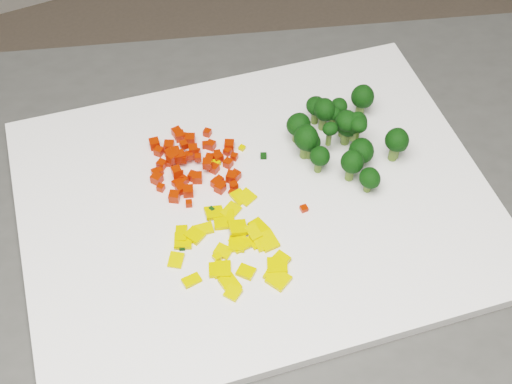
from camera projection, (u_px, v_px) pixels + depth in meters
name	position (u px, v px, depth m)	size (l,w,h in m)	color
cutting_board	(256.00, 202.00, 0.78)	(0.50, 0.39, 0.01)	white
carrot_pile	(191.00, 159.00, 0.79)	(0.11, 0.11, 0.03)	red
pepper_pile	(236.00, 242.00, 0.73)	(0.13, 0.13, 0.02)	#EAB80C
broccoli_pile	(346.00, 130.00, 0.79)	(0.13, 0.13, 0.06)	black
carrot_cube_0	(184.00, 180.00, 0.78)	(0.01, 0.01, 0.01)	red
carrot_cube_1	(188.00, 191.00, 0.77)	(0.01, 0.01, 0.01)	red
carrot_cube_2	(176.00, 171.00, 0.78)	(0.01, 0.01, 0.01)	red
carrot_cube_3	(183.00, 158.00, 0.79)	(0.01, 0.01, 0.01)	red
carrot_cube_4	(174.00, 197.00, 0.77)	(0.01, 0.01, 0.01)	red
carrot_cube_5	(182.00, 188.00, 0.78)	(0.01, 0.01, 0.01)	red
carrot_cube_6	(161.00, 188.00, 0.78)	(0.01, 0.01, 0.01)	red
carrot_cube_7	(216.00, 183.00, 0.78)	(0.01, 0.01, 0.01)	red
carrot_cube_8	(229.00, 145.00, 0.81)	(0.01, 0.01, 0.01)	red
carrot_cube_9	(198.00, 158.00, 0.80)	(0.01, 0.01, 0.01)	red
carrot_cube_10	(227.00, 152.00, 0.81)	(0.01, 0.01, 0.01)	red
carrot_cube_11	(218.00, 157.00, 0.80)	(0.01, 0.01, 0.01)	red
carrot_cube_12	(217.00, 154.00, 0.81)	(0.01, 0.01, 0.01)	red
carrot_cube_13	(177.00, 132.00, 0.83)	(0.01, 0.01, 0.01)	red
carrot_cube_14	(160.00, 171.00, 0.79)	(0.01, 0.01, 0.01)	red
carrot_cube_15	(193.00, 176.00, 0.79)	(0.01, 0.01, 0.01)	red
carrot_cube_16	(169.00, 162.00, 0.80)	(0.01, 0.01, 0.01)	red
carrot_cube_17	(177.00, 135.00, 0.83)	(0.01, 0.01, 0.01)	red
carrot_cube_18	(162.00, 164.00, 0.80)	(0.01, 0.01, 0.01)	red
carrot_cube_19	(184.00, 145.00, 0.80)	(0.01, 0.01, 0.01)	red
carrot_cube_20	(219.00, 180.00, 0.78)	(0.01, 0.01, 0.01)	red
carrot_cube_21	(233.00, 186.00, 0.78)	(0.01, 0.01, 0.01)	red
carrot_cube_22	(189.00, 204.00, 0.76)	(0.01, 0.01, 0.01)	red
carrot_cube_23	(154.00, 144.00, 0.82)	(0.01, 0.01, 0.01)	red
carrot_cube_24	(220.00, 188.00, 0.78)	(0.01, 0.01, 0.01)	red
carrot_cube_25	(176.00, 183.00, 0.78)	(0.01, 0.01, 0.01)	red
carrot_cube_26	(173.00, 155.00, 0.81)	(0.01, 0.01, 0.01)	red
carrot_cube_27	(193.00, 150.00, 0.80)	(0.01, 0.01, 0.01)	red
carrot_cube_28	(214.00, 168.00, 0.79)	(0.01, 0.01, 0.01)	red
carrot_cube_29	(172.00, 151.00, 0.81)	(0.01, 0.01, 0.01)	red
carrot_cube_30	(180.00, 156.00, 0.79)	(0.01, 0.01, 0.01)	red
carrot_cube_31	(228.00, 163.00, 0.80)	(0.01, 0.01, 0.01)	red
carrot_cube_32	(157.00, 179.00, 0.78)	(0.01, 0.01, 0.01)	red
carrot_cube_33	(205.00, 145.00, 0.82)	(0.01, 0.01, 0.01)	red
carrot_cube_34	(232.00, 177.00, 0.79)	(0.01, 0.01, 0.01)	red
carrot_cube_35	(235.00, 175.00, 0.79)	(0.01, 0.01, 0.01)	red
carrot_cube_36	(210.00, 158.00, 0.80)	(0.01, 0.01, 0.01)	red
carrot_cube_37	(178.00, 183.00, 0.78)	(0.01, 0.01, 0.01)	red
carrot_cube_38	(180.00, 136.00, 0.82)	(0.01, 0.01, 0.01)	red
carrot_cube_39	(195.00, 154.00, 0.81)	(0.01, 0.01, 0.01)	red
carrot_cube_40	(172.00, 157.00, 0.79)	(0.01, 0.01, 0.01)	red
carrot_cube_41	(171.00, 154.00, 0.81)	(0.01, 0.01, 0.01)	red
carrot_cube_42	(169.00, 146.00, 0.81)	(0.01, 0.01, 0.01)	red
carrot_cube_43	(175.00, 152.00, 0.80)	(0.01, 0.01, 0.01)	red
carrot_cube_44	(189.00, 155.00, 0.80)	(0.01, 0.01, 0.01)	red
carrot_cube_45	(207.00, 133.00, 0.83)	(0.01, 0.01, 0.01)	red
carrot_cube_46	(190.00, 139.00, 0.82)	(0.01, 0.01, 0.01)	red
carrot_cube_47	(155.00, 172.00, 0.79)	(0.01, 0.01, 0.01)	red
carrot_cube_48	(159.00, 151.00, 0.81)	(0.01, 0.01, 0.01)	red
carrot_cube_49	(207.00, 164.00, 0.79)	(0.01, 0.01, 0.01)	red
carrot_cube_50	(197.00, 178.00, 0.78)	(0.01, 0.01, 0.01)	red
carrot_cube_51	(185.00, 137.00, 0.82)	(0.01, 0.01, 0.01)	red
carrot_cube_52	(179.00, 177.00, 0.79)	(0.01, 0.01, 0.01)	red
carrot_cube_53	(234.00, 157.00, 0.81)	(0.01, 0.01, 0.01)	red
carrot_cube_54	(222.00, 185.00, 0.78)	(0.01, 0.01, 0.01)	red
carrot_cube_55	(211.00, 145.00, 0.82)	(0.01, 0.01, 0.01)	red
carrot_cube_56	(234.00, 185.00, 0.78)	(0.01, 0.01, 0.01)	red
carrot_cube_57	(181.00, 189.00, 0.78)	(0.01, 0.01, 0.01)	red
pepper_chunk_0	(183.00, 241.00, 0.74)	(0.02, 0.02, 0.00)	#EAB80C
pepper_chunk_1	(261.00, 243.00, 0.73)	(0.02, 0.01, 0.01)	#EAB80C
pepper_chunk_2	(277.00, 266.00, 0.72)	(0.02, 0.02, 0.01)	#EAB80C
pepper_chunk_3	(237.00, 243.00, 0.73)	(0.02, 0.02, 0.00)	#EAB80C
pepper_chunk_4	(254.00, 232.00, 0.74)	(0.02, 0.01, 0.00)	#EAB80C
pepper_chunk_5	(240.00, 243.00, 0.73)	(0.02, 0.02, 0.00)	#EAB80C
pepper_chunk_6	(203.00, 229.00, 0.74)	(0.02, 0.01, 0.00)	#EAB80C
pepper_chunk_7	(226.00, 216.00, 0.76)	(0.01, 0.02, 0.00)	#EAB80C
pepper_chunk_8	(222.00, 223.00, 0.75)	(0.01, 0.02, 0.00)	#EAB80C
pepper_chunk_9	(240.00, 197.00, 0.77)	(0.01, 0.02, 0.00)	#EAB80C
pepper_chunk_10	(246.00, 272.00, 0.71)	(0.01, 0.02, 0.00)	#EAB80C
pepper_chunk_11	(223.00, 270.00, 0.71)	(0.02, 0.02, 0.00)	#EAB80C
pepper_chunk_12	(192.00, 280.00, 0.71)	(0.02, 0.01, 0.00)	#EAB80C
pepper_chunk_13	(230.00, 284.00, 0.70)	(0.02, 0.02, 0.00)	#EAB80C
pepper_chunk_14	(176.00, 260.00, 0.72)	(0.01, 0.02, 0.00)	#EAB80C
pepper_chunk_15	(272.00, 276.00, 0.71)	(0.02, 0.01, 0.00)	#EAB80C
pepper_chunk_16	(195.00, 236.00, 0.74)	(0.02, 0.02, 0.01)	#EAB80C
pepper_chunk_17	(231.00, 211.00, 0.76)	(0.02, 0.02, 0.00)	#EAB80C
pepper_chunk_18	(280.00, 261.00, 0.72)	(0.02, 0.02, 0.00)	#EAB80C
pepper_chunk_19	(238.00, 227.00, 0.74)	(0.02, 0.02, 0.00)	#EAB80C
pepper_chunk_20	(268.00, 241.00, 0.73)	(0.02, 0.02, 0.01)	#EAB80C
pepper_chunk_21	(259.00, 227.00, 0.75)	(0.02, 0.02, 0.00)	#EAB80C
pepper_chunk_22	(233.00, 293.00, 0.70)	(0.01, 0.01, 0.00)	#EAB80C
pepper_chunk_23	(181.00, 234.00, 0.74)	(0.02, 0.01, 0.00)	#EAB80C
pepper_chunk_24	(255.00, 241.00, 0.74)	(0.02, 0.01, 0.00)	#EAB80C
pepper_chunk_25	(279.00, 280.00, 0.71)	(0.02, 0.02, 0.00)	#EAB80C
pepper_chunk_26	(246.00, 197.00, 0.77)	(0.02, 0.02, 0.00)	#EAB80C
pepper_chunk_27	(214.00, 213.00, 0.76)	(0.02, 0.02, 0.00)	#EAB80C
pepper_chunk_28	(217.00, 270.00, 0.71)	(0.02, 0.02, 0.00)	#EAB80C
pepper_chunk_29	(223.00, 251.00, 0.73)	(0.01, 0.02, 0.00)	#EAB80C
broccoli_floret_0	(395.00, 146.00, 0.79)	(0.04, 0.04, 0.04)	black
broccoli_floret_1	(297.00, 129.00, 0.81)	(0.04, 0.04, 0.04)	black
broccoli_floret_2	(305.00, 144.00, 0.80)	(0.04, 0.04, 0.04)	black
broccoli_floret_3	(346.00, 130.00, 0.81)	(0.04, 0.04, 0.04)	black
broccoli_floret_4	(397.00, 148.00, 0.80)	(0.03, 0.03, 0.03)	black
broccoli_floret_5	(329.00, 134.00, 0.79)	(0.02, 0.02, 0.03)	black
broccoli_floret_6	(332.00, 120.00, 0.82)	(0.02, 0.02, 0.03)	black
broccoli_floret_7	(351.00, 167.00, 0.78)	(0.04, 0.04, 0.04)	black
broccoli_floret_8	(342.00, 125.00, 0.82)	(0.03, 0.03, 0.03)	black
broccoli_floret_9	(361.00, 102.00, 0.84)	(0.04, 0.04, 0.04)	black
broccoli_floret_10	(323.00, 116.00, 0.82)	(0.04, 0.04, 0.04)	black
broccoli_floret_11	(360.00, 154.00, 0.79)	(0.04, 0.04, 0.03)	black
broccoli_floret_12	(338.00, 111.00, 0.83)	(0.03, 0.03, 0.03)	black
broccoli_floret_13	(355.00, 128.00, 0.80)	(0.04, 0.04, 0.04)	black
broccoli_floret_14	(345.00, 127.00, 0.80)	(0.03, 0.03, 0.04)	black
broccoli_floret_15	(357.00, 131.00, 0.79)	(0.03, 0.03, 0.04)	black
broccoli_floret_16	(315.00, 111.00, 0.83)	(0.03, 0.03, 0.04)	black
broccoli_floret_17	(368.00, 181.00, 0.77)	(0.03, 0.03, 0.03)	black
broccoli_floret_18	(319.00, 161.00, 0.79)	(0.03, 0.03, 0.03)	black
broccoli_floret_19	(309.00, 146.00, 0.80)	(0.03, 0.03, 0.03)	black
stray_bit_0	(217.00, 257.00, 0.72)	(0.01, 0.01, 0.01)	#EAB80C
stray_bit_1	(242.00, 148.00, 0.82)	(0.01, 0.01, 0.00)	#EAB80C
stray_bit_2	(211.00, 210.00, 0.76)	(0.01, 0.01, 0.00)	black
stray_bit_3	(232.00, 192.00, 0.78)	(0.01, 0.01, 0.00)	red
stray_bit_4	(182.00, 248.00, 0.73)	(0.01, 0.01, 0.00)	black
stray_bit_5	(263.00, 156.00, 0.81)	(0.01, 0.01, 0.00)	black
stray_bit_6	(304.00, 208.00, 0.76)	(0.01, 0.01, 0.01)	red
stray_bit_7	(216.00, 163.00, 0.80)	(0.01, 0.01, 0.01)	#EAB80C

